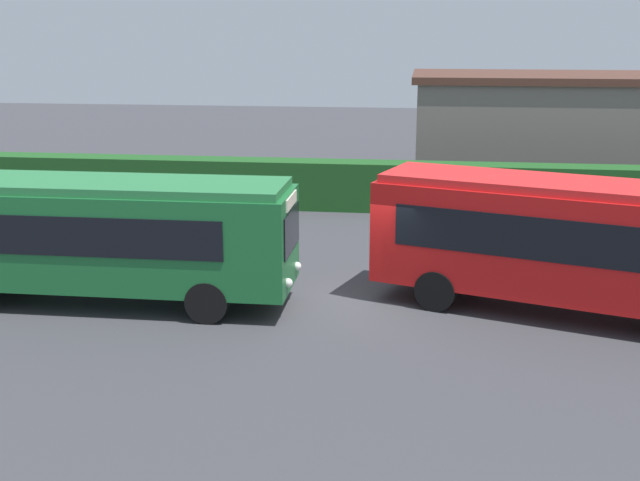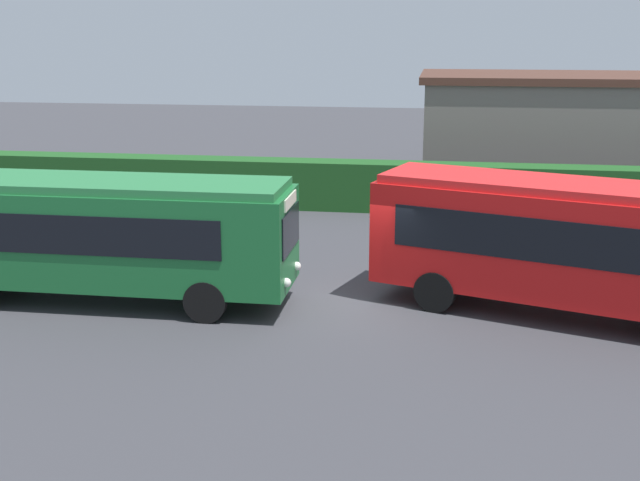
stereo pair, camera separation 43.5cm
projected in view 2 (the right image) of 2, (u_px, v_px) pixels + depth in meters
ground_plane at (361, 302)px, 20.25m from camera, size 99.71×99.71×0.00m
bus_green at (101, 231)px, 19.91m from camera, size 9.62×2.57×3.08m
bus_red at (566, 241)px, 18.80m from camera, size 9.18×5.02×3.22m
person_left at (578, 252)px, 21.48m from camera, size 0.42×0.49×1.67m
hedge_row at (390, 187)px, 30.06m from camera, size 61.85×1.26×1.80m
depot_building at (567, 131)px, 34.22m from camera, size 12.37×6.70×4.74m
traffic_cone at (494, 222)px, 27.23m from camera, size 0.36×0.36×0.60m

